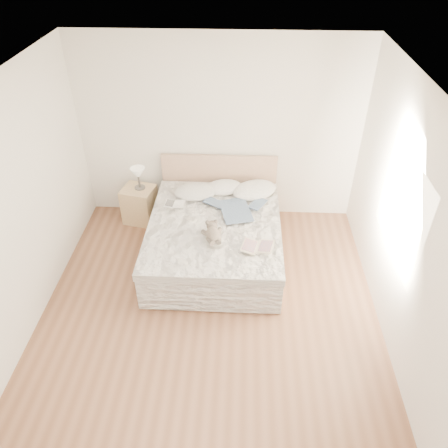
{
  "coord_description": "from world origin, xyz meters",
  "views": [
    {
      "loc": [
        0.35,
        -3.44,
        3.99
      ],
      "look_at": [
        0.13,
        1.05,
        0.62
      ],
      "focal_mm": 35.0,
      "sensor_mm": 36.0,
      "label": 1
    }
  ],
  "objects": [
    {
      "name": "ceiling",
      "position": [
        0.0,
        0.0,
        2.7
      ],
      "size": [
        4.0,
        4.5,
        0.0
      ],
      "primitive_type": "cube",
      "color": "white",
      "rests_on": "ground"
    },
    {
      "name": "window",
      "position": [
        1.99,
        0.3,
        1.45
      ],
      "size": [
        0.02,
        1.3,
        1.1
      ],
      "primitive_type": "cube",
      "color": "white",
      "rests_on": "wall_right"
    },
    {
      "name": "photo_book",
      "position": [
        -0.57,
        1.46,
        0.63
      ],
      "size": [
        0.29,
        0.21,
        0.02
      ],
      "primitive_type": "cube",
      "rotation": [
        0.0,
        0.0,
        -0.09
      ],
      "color": "white",
      "rests_on": "bed"
    },
    {
      "name": "blouse",
      "position": [
        0.27,
        1.34,
        0.63
      ],
      "size": [
        0.73,
        0.76,
        0.02
      ],
      "primitive_type": null,
      "rotation": [
        0.0,
        0.0,
        0.25
      ],
      "color": "#3C506D",
      "rests_on": "bed"
    },
    {
      "name": "teddy_bear",
      "position": [
        0.01,
        0.71,
        0.65
      ],
      "size": [
        0.31,
        0.37,
        0.17
      ],
      "primitive_type": null,
      "rotation": [
        0.0,
        0.0,
        0.27
      ],
      "color": "#62574C",
      "rests_on": "bed"
    },
    {
      "name": "wall_left",
      "position": [
        -2.0,
        0.0,
        1.35
      ],
      "size": [
        0.02,
        4.5,
        2.7
      ],
      "primitive_type": "cube",
      "color": "white",
      "rests_on": "ground"
    },
    {
      "name": "pillow_right",
      "position": [
        0.52,
        1.85,
        0.64
      ],
      "size": [
        0.8,
        0.73,
        0.2
      ],
      "primitive_type": "ellipsoid",
      "rotation": [
        0.0,
        0.0,
        0.52
      ],
      "color": "white",
      "rests_on": "bed"
    },
    {
      "name": "bed",
      "position": [
        0.0,
        1.19,
        0.31
      ],
      "size": [
        1.72,
        2.14,
        1.0
      ],
      "color": "tan",
      "rests_on": "floor"
    },
    {
      "name": "pillow_middle",
      "position": [
        0.08,
        1.91,
        0.64
      ],
      "size": [
        0.62,
        0.51,
        0.16
      ],
      "primitive_type": "ellipsoid",
      "rotation": [
        0.0,
        0.0,
        0.28
      ],
      "color": "white",
      "rests_on": "bed"
    },
    {
      "name": "floor",
      "position": [
        0.0,
        0.0,
        0.0
      ],
      "size": [
        4.0,
        4.5,
        0.0
      ],
      "primitive_type": "cube",
      "color": "brown",
      "rests_on": "ground"
    },
    {
      "name": "nightstand",
      "position": [
        -1.19,
        1.93,
        0.28
      ],
      "size": [
        0.53,
        0.49,
        0.56
      ],
      "primitive_type": "cube",
      "rotation": [
        0.0,
        0.0,
        -0.22
      ],
      "color": "tan",
      "rests_on": "floor"
    },
    {
      "name": "wall_right",
      "position": [
        2.0,
        0.0,
        1.35
      ],
      "size": [
        0.02,
        4.5,
        2.7
      ],
      "primitive_type": "cube",
      "color": "white",
      "rests_on": "ground"
    },
    {
      "name": "wall_back",
      "position": [
        0.0,
        2.25,
        1.35
      ],
      "size": [
        4.0,
        0.02,
        2.7
      ],
      "primitive_type": "cube",
      "color": "white",
      "rests_on": "ground"
    },
    {
      "name": "pillow_left",
      "position": [
        -0.31,
        1.77,
        0.64
      ],
      "size": [
        0.67,
        0.53,
        0.18
      ],
      "primitive_type": "ellipsoid",
      "rotation": [
        0.0,
        0.0,
        0.19
      ],
      "color": "silver",
      "rests_on": "bed"
    },
    {
      "name": "table_lamp",
      "position": [
        -1.16,
        1.95,
        0.8
      ],
      "size": [
        0.23,
        0.23,
        0.33
      ],
      "color": "#504A44",
      "rests_on": "nightstand"
    },
    {
      "name": "childrens_book",
      "position": [
        0.55,
        0.6,
        0.63
      ],
      "size": [
        0.44,
        0.35,
        0.03
      ],
      "primitive_type": "cube",
      "rotation": [
        0.0,
        0.0,
        -0.23
      ],
      "color": "beige",
      "rests_on": "bed"
    }
  ]
}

